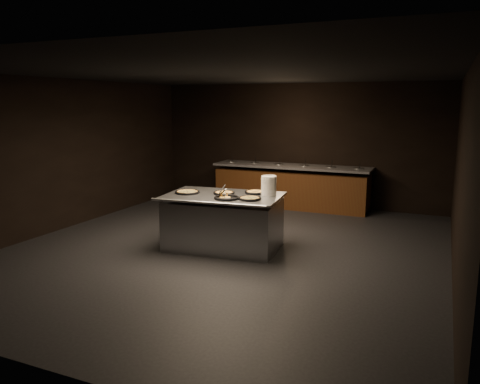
{
  "coord_description": "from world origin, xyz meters",
  "views": [
    {
      "loc": [
        3.27,
        -6.88,
        2.41
      ],
      "look_at": [
        0.12,
        0.3,
        0.94
      ],
      "focal_mm": 35.0,
      "sensor_mm": 36.0,
      "label": 1
    }
  ],
  "objects_px": {
    "plate_stack": "(269,186)",
    "pan_veggie_whole": "(187,192)",
    "serving_counter": "(224,223)",
    "pan_cheese_whole": "(224,193)"
  },
  "relations": [
    {
      "from": "plate_stack",
      "to": "pan_veggie_whole",
      "type": "distance_m",
      "value": 1.4
    },
    {
      "from": "serving_counter",
      "to": "pan_veggie_whole",
      "type": "height_order",
      "value": "pan_veggie_whole"
    },
    {
      "from": "pan_veggie_whole",
      "to": "plate_stack",
      "type": "bearing_deg",
      "value": 16.73
    },
    {
      "from": "pan_veggie_whole",
      "to": "serving_counter",
      "type": "bearing_deg",
      "value": 9.74
    },
    {
      "from": "plate_stack",
      "to": "serving_counter",
      "type": "bearing_deg",
      "value": -157.37
    },
    {
      "from": "plate_stack",
      "to": "pan_cheese_whole",
      "type": "relative_size",
      "value": 0.88
    },
    {
      "from": "serving_counter",
      "to": "pan_cheese_whole",
      "type": "xyz_separation_m",
      "value": [
        -0.02,
        0.07,
        0.5
      ]
    },
    {
      "from": "pan_veggie_whole",
      "to": "pan_cheese_whole",
      "type": "bearing_deg",
      "value": 16.21
    },
    {
      "from": "serving_counter",
      "to": "pan_veggie_whole",
      "type": "distance_m",
      "value": 0.81
    },
    {
      "from": "pan_veggie_whole",
      "to": "pan_cheese_whole",
      "type": "distance_m",
      "value": 0.64
    }
  ]
}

